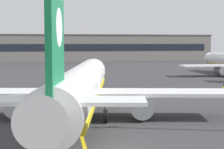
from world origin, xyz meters
name	(u,v)px	position (x,y,z in m)	size (l,w,h in m)	color
taxiway_centreline	(70,96)	(0.00, 30.00, 0.00)	(0.30, 180.00, 0.01)	yellow
airliner_foreground	(80,86)	(-0.88, 12.25, 3.37)	(32.25, 41.04, 11.65)	white
safety_cone_by_nose_gear	(74,94)	(0.47, 29.57, 0.26)	(0.44, 0.44, 0.55)	orange
terminal_building	(28,48)	(-5.84, 133.55, 5.50)	(154.13, 12.40, 10.99)	slate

